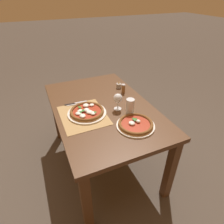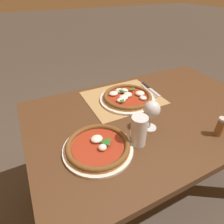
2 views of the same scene
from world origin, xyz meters
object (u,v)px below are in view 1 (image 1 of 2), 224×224
at_px(pizza_near, 87,112).
at_px(pint_glass, 130,107).
at_px(votive_candle, 119,86).
at_px(pepper_shaker, 123,89).
at_px(knife, 76,103).
at_px(wine_glass, 118,99).
at_px(pizza_far, 136,124).
at_px(fork, 78,104).

relative_size(pizza_near, pint_glass, 2.34).
relative_size(votive_candle, pepper_shaker, 0.74).
distance_m(knife, pepper_shaker, 0.52).
bearing_deg(votive_candle, wine_glass, -26.85).
bearing_deg(knife, pizza_far, 32.86).
bearing_deg(wine_glass, pint_glass, 29.55).
xyz_separation_m(pint_glass, votive_candle, (-0.50, 0.13, -0.05)).
bearing_deg(fork, pint_glass, 48.74).
bearing_deg(pepper_shaker, pint_glass, -18.34).
xyz_separation_m(pizza_near, wine_glass, (0.04, 0.28, 0.08)).
xyz_separation_m(pizza_near, votive_candle, (-0.35, 0.48, 0.00)).
height_order(wine_glass, pepper_shaker, wine_glass).
xyz_separation_m(pizza_far, pint_glass, (-0.18, 0.04, 0.05)).
bearing_deg(fork, wine_glass, 55.08).
xyz_separation_m(pizza_far, pepper_shaker, (-0.55, 0.17, 0.03)).
distance_m(wine_glass, votive_candle, 0.44).
bearing_deg(votive_candle, pizza_near, -53.72).
bearing_deg(votive_candle, pint_glass, -14.84).
distance_m(pizza_near, pizza_far, 0.44).
bearing_deg(knife, pepper_shaker, 91.65).
bearing_deg(pint_glass, fork, -131.26).
bearing_deg(pizza_near, pint_glass, 66.62).
relative_size(wine_glass, pepper_shaker, 1.60).
height_order(pint_glass, pepper_shaker, pint_glass).
bearing_deg(pint_glass, pizza_far, -13.59).
xyz_separation_m(pizza_far, fork, (-0.51, -0.34, -0.01)).
distance_m(pint_glass, pepper_shaker, 0.40).
bearing_deg(pizza_far, pepper_shaker, 163.15).
relative_size(pint_glass, knife, 0.67).
relative_size(pizza_near, votive_candle, 4.72).
xyz_separation_m(fork, knife, (-0.03, -0.01, 0.00)).
distance_m(pizza_near, knife, 0.22).
bearing_deg(fork, knife, -158.69).
bearing_deg(knife, pizza_near, 11.97).
xyz_separation_m(pint_glass, fork, (-0.33, -0.38, -0.06)).
height_order(fork, knife, knife).
xyz_separation_m(pint_glass, knife, (-0.36, -0.39, -0.06)).
bearing_deg(pizza_far, pint_glass, 166.41).
height_order(pizza_near, fork, pizza_near).
distance_m(pizza_far, pint_glass, 0.19).
height_order(knife, votive_candle, votive_candle).
relative_size(wine_glass, knife, 0.72).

